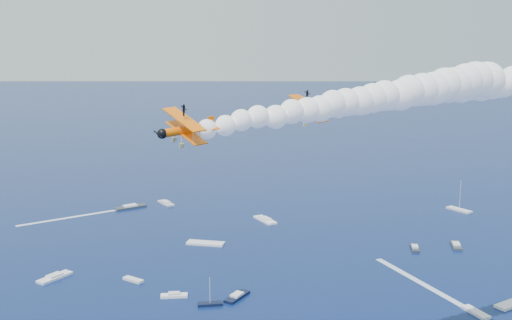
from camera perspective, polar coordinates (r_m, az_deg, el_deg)
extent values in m
cube|color=white|center=(174.29, 22.62, -12.18)|extent=(10.76, 6.73, 0.70)
cube|color=white|center=(166.10, 19.69, -13.13)|extent=(4.10, 8.22, 0.70)
cube|color=#2E343D|center=(253.80, -11.56, -4.29)|extent=(13.34, 8.72, 0.70)
cube|color=silver|center=(257.72, 18.30, -4.40)|extent=(7.22, 10.90, 0.70)
cube|color=#282D36|center=(207.64, 14.49, -7.90)|extent=(4.68, 7.83, 0.70)
cube|color=white|center=(206.47, -4.70, -7.68)|extent=(12.98, 8.47, 0.70)
cube|color=#313842|center=(213.95, 18.04, -7.53)|extent=(5.64, 9.08, 0.70)
cube|color=silver|center=(179.51, -11.29, -10.82)|extent=(6.06, 6.09, 0.70)
cube|color=white|center=(231.32, 0.85, -5.57)|extent=(7.14, 12.30, 0.70)
cube|color=white|center=(167.47, -7.59, -12.34)|extent=(7.23, 2.95, 0.70)
cube|color=black|center=(165.52, -1.77, -12.54)|extent=(7.95, 8.39, 0.70)
cube|color=black|center=(161.72, -4.27, -13.16)|extent=(6.37, 2.32, 0.70)
cube|color=silver|center=(257.04, -8.34, -3.98)|extent=(6.68, 10.50, 0.70)
cube|color=white|center=(186.86, -18.14, -10.28)|extent=(9.66, 9.68, 0.70)
cube|color=white|center=(182.08, 14.70, -10.76)|extent=(9.89, 37.58, 0.04)
cube|color=white|center=(245.74, -17.04, -5.14)|extent=(35.79, 16.61, 0.04)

